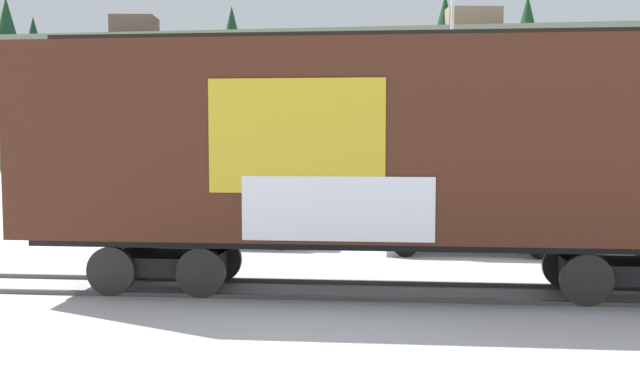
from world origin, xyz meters
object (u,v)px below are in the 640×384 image
at_px(flagpole, 447,68).
at_px(parked_car_black, 233,215).
at_px(parked_car_white, 468,218).
at_px(freight_car, 390,145).

bearing_deg(flagpole, parked_car_black, -129.92).
bearing_deg(parked_car_black, parked_car_white, -4.37).
height_order(freight_car, flagpole, flagpole).
height_order(freight_car, parked_car_white, freight_car).
xyz_separation_m(flagpole, parked_car_white, (0.35, -7.60, -4.50)).
bearing_deg(parked_car_white, parked_car_black, 175.63).
bearing_deg(freight_car, parked_car_black, 128.85).
distance_m(freight_car, flagpole, 13.08).
xyz_separation_m(freight_car, flagpole, (1.42, 12.75, 2.57)).
height_order(flagpole, parked_car_black, flagpole).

